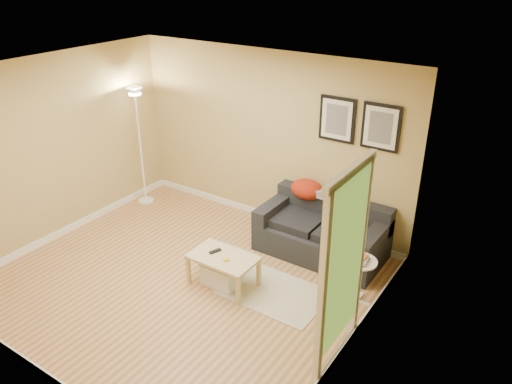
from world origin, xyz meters
TOP-DOWN VIEW (x-y plane):
  - floor at (0.00, 0.00)m, footprint 4.50×4.50m
  - ceiling at (0.00, 0.00)m, footprint 4.50×4.50m
  - wall_back at (0.00, 2.00)m, footprint 4.50×0.00m
  - wall_front at (0.00, -2.00)m, footprint 4.50×0.00m
  - wall_left at (-2.25, 0.00)m, footprint 0.00×4.00m
  - wall_right at (2.25, 0.00)m, footprint 0.00×4.00m
  - baseboard_back at (0.00, 1.99)m, footprint 4.50×0.02m
  - baseboard_front at (0.00, -1.99)m, footprint 4.50×0.02m
  - baseboard_left at (-2.24, 0.00)m, footprint 0.02×4.00m
  - baseboard_right at (2.24, 0.00)m, footprint 0.02×4.00m
  - sofa at (1.17, 1.53)m, footprint 1.70×0.90m
  - red_throw at (0.78, 1.80)m, footprint 0.48×0.36m
  - plaid_throw at (1.18, 1.81)m, footprint 0.45×0.32m
  - framed_print_left at (1.08, 1.98)m, footprint 0.50×0.04m
  - framed_print_right at (1.68, 1.98)m, footprint 0.50×0.04m
  - area_rug at (1.11, 0.41)m, footprint 1.25×0.85m
  - green_runner at (0.16, 0.77)m, footprint 0.70×0.50m
  - coffee_table at (0.49, 0.21)m, footprint 0.88×0.60m
  - remote_control at (0.35, 0.24)m, footprint 0.10×0.17m
  - tape_roll at (0.58, 0.16)m, footprint 0.07×0.07m
  - storage_bin at (0.46, 0.21)m, footprint 0.47×0.34m
  - side_table at (2.02, 0.82)m, footprint 0.38×0.38m
  - book_stack at (2.02, 0.80)m, footprint 0.19×0.24m
  - floor_lamp at (-2.00, 1.35)m, footprint 0.25×0.25m
  - doorway at (2.20, -0.15)m, footprint 0.12×1.01m

SIDE VIEW (x-z plane):
  - floor at x=0.00m, z-range 0.00..0.00m
  - area_rug at x=1.11m, z-range 0.00..0.01m
  - green_runner at x=0.16m, z-range 0.00..0.01m
  - baseboard_back at x=0.00m, z-range 0.00..0.10m
  - baseboard_front at x=0.00m, z-range 0.00..0.10m
  - baseboard_left at x=-2.24m, z-range 0.00..0.10m
  - baseboard_right at x=2.24m, z-range 0.00..0.10m
  - storage_bin at x=0.46m, z-range 0.00..0.29m
  - coffee_table at x=0.49m, z-range 0.00..0.41m
  - side_table at x=2.02m, z-range 0.00..0.58m
  - sofa at x=1.17m, z-range 0.00..0.75m
  - remote_control at x=0.35m, z-range 0.41..0.43m
  - tape_roll at x=0.58m, z-range 0.41..0.44m
  - book_stack at x=2.02m, z-range 0.58..0.65m
  - red_throw at x=0.78m, z-range 0.63..0.91m
  - plaid_throw at x=1.18m, z-range 0.73..0.83m
  - floor_lamp at x=-2.00m, z-range -0.05..1.88m
  - doorway at x=2.20m, z-range -0.04..2.09m
  - wall_back at x=0.00m, z-range -0.95..3.55m
  - wall_front at x=0.00m, z-range -0.95..3.55m
  - wall_left at x=-2.25m, z-range -0.70..3.30m
  - wall_right at x=2.25m, z-range -0.70..3.30m
  - framed_print_left at x=1.08m, z-range 1.50..2.10m
  - framed_print_right at x=1.68m, z-range 1.50..2.10m
  - ceiling at x=0.00m, z-range 2.60..2.60m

